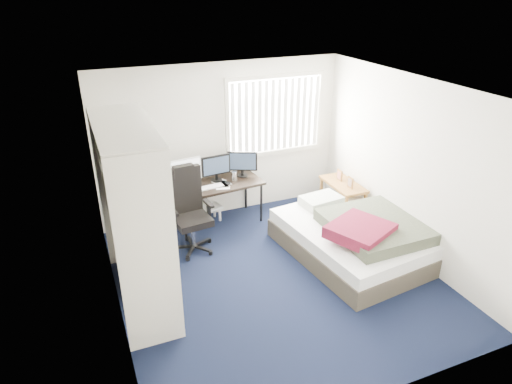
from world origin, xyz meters
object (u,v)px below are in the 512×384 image
Objects in this scene: desk at (216,181)px; office_chair at (190,218)px; nightstand at (343,187)px; bed at (355,237)px.

desk is 0.87m from office_chair.
nightstand is at bearing 0.18° from office_chair.
office_chair is at bearing -135.83° from desk.
office_chair reaches higher than nightstand.
bed is at bearing -47.99° from desk.
bed is at bearing -27.50° from office_chair.
office_chair reaches higher than desk.
bed is (-0.48, -1.10, -0.23)m from nightstand.
desk is 0.66× the size of bed.
office_chair is 1.45× the size of nightstand.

